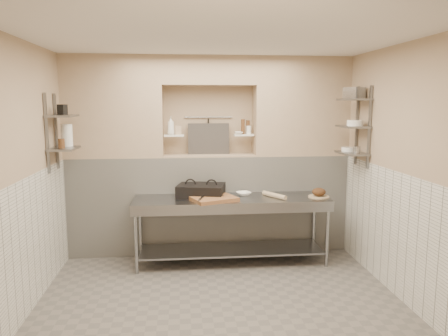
{
  "coord_description": "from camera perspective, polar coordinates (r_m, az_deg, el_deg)",
  "views": [
    {
      "loc": [
        -0.41,
        -4.47,
        2.16
      ],
      "look_at": [
        0.13,
        0.9,
        1.35
      ],
      "focal_mm": 35.0,
      "sensor_mm": 36.0,
      "label": 1
    }
  ],
  "objects": [
    {
      "name": "bottle_soap",
      "position": [
        6.19,
        -6.96,
        5.51
      ],
      "size": [
        0.11,
        0.11,
        0.26
      ],
      "primitive_type": "imported",
      "rotation": [
        0.0,
        0.0,
        0.12
      ],
      "color": "white",
      "rests_on": "alcove_shelf_left"
    },
    {
      "name": "splash_panel",
      "position": [
        6.36,
        -2.02,
        3.83
      ],
      "size": [
        0.6,
        0.08,
        0.45
      ],
      "primitive_type": "cube",
      "rotation": [
        -0.14,
        0.0,
        0.0
      ],
      "color": "#383330",
      "rests_on": "alcove_sill"
    },
    {
      "name": "bowl_right",
      "position": [
        6.11,
        15.94,
        2.38
      ],
      "size": [
        0.18,
        0.18,
        0.05
      ],
      "primitive_type": "cylinder",
      "color": "white",
      "rests_on": "wall_shelf_right_lower"
    },
    {
      "name": "wainscot_right",
      "position": [
        5.28,
        21.81,
        -8.14
      ],
      "size": [
        0.02,
        3.9,
        1.4
      ],
      "primitive_type": "cube",
      "color": "silver",
      "rests_on": "floor"
    },
    {
      "name": "wall_shelf_left_upper",
      "position": [
        5.7,
        -20.37,
        6.4
      ],
      "size": [
        0.3,
        0.5,
        0.03
      ],
      "primitive_type": "cube",
      "color": "slate",
      "rests_on": "wall_left"
    },
    {
      "name": "wall_shelf_right_mid",
      "position": [
        5.97,
        16.49,
        5.21
      ],
      "size": [
        0.3,
        0.5,
        0.02
      ],
      "primitive_type": "cube",
      "color": "slate",
      "rests_on": "wall_right"
    },
    {
      "name": "condiment_a",
      "position": [
        6.32,
        3.14,
        5.36
      ],
      "size": [
        0.05,
        0.05,
        0.2
      ],
      "primitive_type": "cylinder",
      "color": "#4F311B",
      "rests_on": "alcove_shelf_right"
    },
    {
      "name": "wall_back",
      "position": [
        6.53,
        -2.09,
        1.84
      ],
      "size": [
        4.0,
        0.1,
        2.8
      ],
      "primitive_type": "cube",
      "color": "#9E8568",
      "rests_on": "ground"
    },
    {
      "name": "alcove_shelf_right",
      "position": [
        6.3,
        2.59,
        4.34
      ],
      "size": [
        0.28,
        0.16,
        0.02
      ],
      "primitive_type": "cube",
      "color": "white",
      "rests_on": "backwall_lower"
    },
    {
      "name": "panini_press",
      "position": [
        5.91,
        -3.02,
        -2.96
      ],
      "size": [
        0.7,
        0.57,
        0.17
      ],
      "rotation": [
        0.0,
        0.0,
        -0.23
      ],
      "color": "black",
      "rests_on": "prep_table"
    },
    {
      "name": "alcove_shelf_left",
      "position": [
        6.24,
        -6.56,
        4.25
      ],
      "size": [
        0.28,
        0.16,
        0.02
      ],
      "primitive_type": "cube",
      "color": "white",
      "rests_on": "backwall_lower"
    },
    {
      "name": "prep_table",
      "position": [
        5.89,
        0.97,
        -6.39
      ],
      "size": [
        2.6,
        0.7,
        0.9
      ],
      "color": "gray",
      "rests_on": "floor"
    },
    {
      "name": "bread_loaf",
      "position": [
        6.01,
        12.29,
        -3.07
      ],
      "size": [
        0.18,
        0.18,
        0.11
      ],
      "primitive_type": "ellipsoid",
      "color": "#4C2D19",
      "rests_on": "bread_board"
    },
    {
      "name": "shelf_rail_right_b",
      "position": [
        5.84,
        18.46,
        5.05
      ],
      "size": [
        0.03,
        0.03,
        1.05
      ],
      "primitive_type": "cube",
      "color": "slate",
      "rests_on": "wall_right"
    },
    {
      "name": "shelf_rail_right_a",
      "position": [
        6.21,
        16.95,
        5.3
      ],
      "size": [
        0.03,
        0.03,
        1.05
      ],
      "primitive_type": "cube",
      "color": "slate",
      "rests_on": "wall_right"
    },
    {
      "name": "condiment_c",
      "position": [
        6.31,
        3.25,
        4.99
      ],
      "size": [
        0.07,
        0.07,
        0.12
      ],
      "primitive_type": "cylinder",
      "color": "white",
      "rests_on": "alcove_shelf_right"
    },
    {
      "name": "wall_shelf_right_lower",
      "position": [
        6.0,
        16.35,
        1.87
      ],
      "size": [
        0.3,
        0.5,
        0.02
      ],
      "primitive_type": "cube",
      "color": "slate",
      "rests_on": "wall_right"
    },
    {
      "name": "basket_right",
      "position": [
        5.97,
        16.64,
        9.38
      ],
      "size": [
        0.26,
        0.28,
        0.14
      ],
      "primitive_type": "cube",
      "rotation": [
        0.0,
        0.0,
        0.43
      ],
      "color": "gray",
      "rests_on": "wall_shelf_right_upper"
    },
    {
      "name": "backwall_pillar_right",
      "position": [
        6.46,
        9.95,
        7.87
      ],
      "size": [
        1.35,
        0.4,
        1.4
      ],
      "primitive_type": "cube",
      "color": "#9E8568",
      "rests_on": "backwall_lower"
    },
    {
      "name": "cutting_board",
      "position": [
        5.66,
        -1.28,
        -4.07
      ],
      "size": [
        0.65,
        0.56,
        0.05
      ],
      "primitive_type": "cube",
      "rotation": [
        0.0,
        0.0,
        0.38
      ],
      "color": "brown",
      "rests_on": "prep_table"
    },
    {
      "name": "wainscot_left",
      "position": [
        4.96,
        -24.34,
        -9.37
      ],
      "size": [
        0.02,
        3.9,
        1.4
      ],
      "primitive_type": "cube",
      "color": "silver",
      "rests_on": "floor"
    },
    {
      "name": "jug_left",
      "position": [
        5.88,
        -19.84,
        4.05
      ],
      "size": [
        0.14,
        0.14,
        0.28
      ],
      "primitive_type": "cylinder",
      "color": "white",
      "rests_on": "wall_shelf_left_lower"
    },
    {
      "name": "wall_front",
      "position": [
        2.62,
        3.62,
        -8.36
      ],
      "size": [
        4.0,
        0.1,
        2.8
      ],
      "primitive_type": "cube",
      "color": "#9E8568",
      "rests_on": "ground"
    },
    {
      "name": "wall_right",
      "position": [
        5.16,
        22.83,
        -0.61
      ],
      "size": [
        0.1,
        3.9,
        2.8
      ],
      "primitive_type": "cube",
      "color": "#9E8568",
      "rests_on": "ground"
    },
    {
      "name": "shelf_rail_left_b",
      "position": [
        5.56,
        -22.13,
        4.19
      ],
      "size": [
        0.03,
        0.03,
        0.95
      ],
      "primitive_type": "cube",
      "color": "slate",
      "rests_on": "wall_left"
    },
    {
      "name": "alcove_sill",
      "position": [
        6.28,
        -1.95,
        1.67
      ],
      "size": [
        1.3,
        0.4,
        0.02
      ],
      "primitive_type": "cube",
      "color": "#9E8568",
      "rests_on": "backwall_lower"
    },
    {
      "name": "canister_right",
      "position": [
        5.85,
        16.92,
        2.27
      ],
      "size": [
        0.09,
        0.09,
        0.09
      ],
      "primitive_type": "cylinder",
      "color": "gray",
      "rests_on": "wall_shelf_right_lower"
    },
    {
      "name": "jar_left",
      "position": [
        5.63,
        -20.46,
        3.01
      ],
      "size": [
        0.08,
        0.08,
        0.12
      ],
      "primitive_type": "cylinder",
      "color": "#4F311B",
      "rests_on": "wall_shelf_left_lower"
    },
    {
      "name": "mixing_bowl",
      "position": [
        6.0,
        2.58,
        -3.37
      ],
      "size": [
        0.24,
        0.24,
        0.05
      ],
      "primitive_type": "imported",
      "rotation": [
        0.0,
        0.0,
        0.26
      ],
      "color": "white",
      "rests_on": "prep_table"
    },
    {
      "name": "backwall_header",
      "position": [
        6.25,
        -2.0,
        12.56
      ],
      "size": [
        1.3,
        0.4,
        0.4
      ],
      "primitive_type": "cube",
      "color": "#9E8568",
      "rests_on": "backwall_lower"
    },
    {
      "name": "wall_left",
      "position": [
        4.82,
        -25.53,
        -1.38
      ],
      "size": [
        0.1,
        3.9,
        2.8
      ],
      "primitive_type": "cube",
      "color": "#9E8568",
      "rests_on": "ground"
    },
    {
      "name": "jar_alcove",
      "position": [
        6.25,
        -5.98,
        4.96
      ],
      "size": [
        0.08,
        0.08,
        0.13
      ],
      "primitive_type": "cube",
      "color": "#9E8568",
      "rests_on": "alcove_shelf_left"
    },
    {
      "name": "box_left_upper",
      "position": [
        5.72,
        -20.36,
        7.16
      ],
      "size": [
        0.12,
        0.12,
        0.13
      ],
      "primitive_type": "cube",
      "rotation": [
        0.0,
        0.0,
        -0.4
      ],
      "color": "black",
      "rests_on": "wall_shelf_left_upper"
    },
    {
      "name": "bread_board",
      "position": [
        6.02,
        12.27,
        -3.66
      ],
      "size": [
        0.28,
        0.28,
        0.02
      ],
      "primitive_type": "cylinder",
      "color": "tan",
      "rests_on": "prep_table"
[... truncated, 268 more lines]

